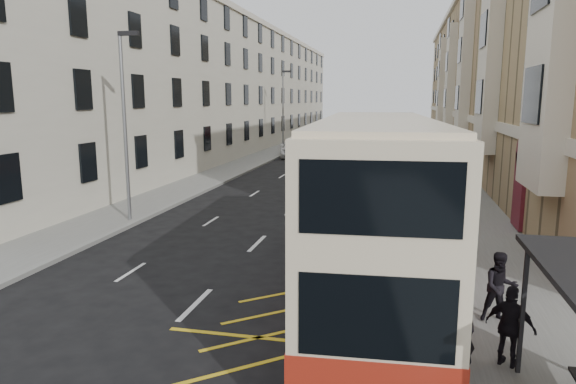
% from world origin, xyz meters
% --- Properties ---
extents(pavement_right, '(4.00, 120.00, 0.15)m').
position_xyz_m(pavement_right, '(8.00, 30.00, 0.07)').
color(pavement_right, slate).
rests_on(pavement_right, ground).
extents(pavement_left, '(3.00, 120.00, 0.15)m').
position_xyz_m(pavement_left, '(-7.50, 30.00, 0.07)').
color(pavement_left, slate).
rests_on(pavement_left, ground).
extents(kerb_right, '(0.25, 120.00, 0.15)m').
position_xyz_m(kerb_right, '(6.00, 30.00, 0.07)').
color(kerb_right, gray).
rests_on(kerb_right, ground).
extents(kerb_left, '(0.25, 120.00, 0.15)m').
position_xyz_m(kerb_left, '(-6.00, 30.00, 0.07)').
color(kerb_left, gray).
rests_on(kerb_left, ground).
extents(road_markings, '(10.00, 110.00, 0.01)m').
position_xyz_m(road_markings, '(0.00, 45.00, 0.01)').
color(road_markings, silver).
rests_on(road_markings, ground).
extents(terrace_right, '(10.75, 79.00, 15.25)m').
position_xyz_m(terrace_right, '(14.88, 45.38, 7.52)').
color(terrace_right, '#9C855A').
rests_on(terrace_right, ground).
extents(terrace_left, '(9.18, 79.00, 13.25)m').
position_xyz_m(terrace_left, '(-13.43, 45.50, 6.52)').
color(terrace_left, beige).
rests_on(terrace_left, ground).
extents(guard_railing, '(0.06, 6.56, 1.01)m').
position_xyz_m(guard_railing, '(6.25, 5.75, 0.86)').
color(guard_railing, '#B50E1C').
rests_on(guard_railing, pavement_right).
extents(street_lamp_near, '(0.93, 0.18, 8.00)m').
position_xyz_m(street_lamp_near, '(-6.35, 12.00, 4.64)').
color(street_lamp_near, gray).
rests_on(street_lamp_near, pavement_left).
extents(street_lamp_far, '(0.93, 0.18, 8.00)m').
position_xyz_m(street_lamp_far, '(-6.35, 42.00, 4.64)').
color(street_lamp_far, gray).
rests_on(street_lamp_far, pavement_left).
extents(double_decker_front, '(3.54, 12.42, 4.90)m').
position_xyz_m(double_decker_front, '(4.55, 5.49, 2.49)').
color(double_decker_front, beige).
rests_on(double_decker_front, ground).
extents(double_decker_rear, '(2.41, 10.00, 3.98)m').
position_xyz_m(double_decker_rear, '(5.00, 19.32, 2.03)').
color(double_decker_rear, beige).
rests_on(double_decker_rear, ground).
extents(pedestrian_near, '(0.77, 0.61, 1.87)m').
position_xyz_m(pedestrian_near, '(6.35, 1.38, 1.08)').
color(pedestrian_near, black).
rests_on(pedestrian_near, pavement_right).
extents(pedestrian_mid, '(0.92, 0.78, 1.69)m').
position_xyz_m(pedestrian_mid, '(7.60, 4.30, 1.00)').
color(pedestrian_mid, black).
rests_on(pedestrian_mid, pavement_right).
extents(pedestrian_far, '(1.04, 0.81, 1.65)m').
position_xyz_m(pedestrian_far, '(7.42, 2.13, 0.97)').
color(pedestrian_far, black).
rests_on(pedestrian_far, pavement_right).
extents(white_van, '(3.54, 5.52, 1.42)m').
position_xyz_m(white_van, '(-4.74, 38.86, 0.71)').
color(white_van, white).
rests_on(white_van, ground).
extents(car_silver, '(1.81, 4.47, 1.52)m').
position_xyz_m(car_silver, '(-2.43, 53.70, 0.76)').
color(car_silver, '#97999D').
rests_on(car_silver, ground).
extents(car_dark, '(1.50, 4.27, 1.41)m').
position_xyz_m(car_dark, '(-3.02, 66.89, 0.70)').
color(car_dark, black).
rests_on(car_dark, ground).
extents(car_red, '(3.35, 5.65, 1.54)m').
position_xyz_m(car_red, '(3.65, 61.48, 0.77)').
color(car_red, '#AA1424').
rests_on(car_red, ground).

